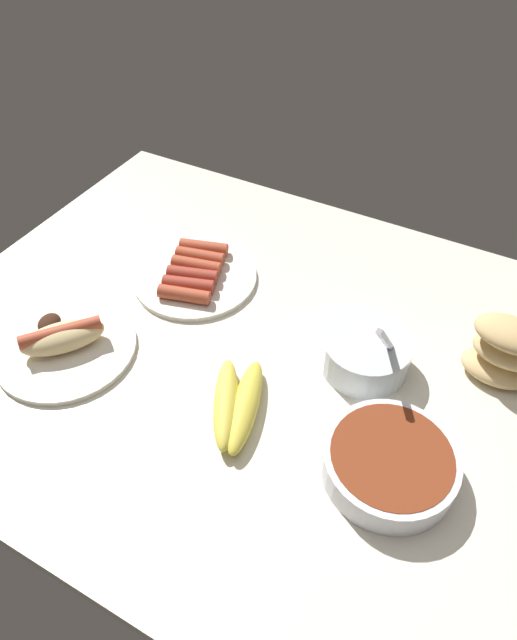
{
  "coord_description": "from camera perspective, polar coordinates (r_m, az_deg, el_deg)",
  "views": [
    {
      "loc": [
        28.0,
        -55.42,
        70.71
      ],
      "look_at": [
        -3.5,
        3.13,
        3.0
      ],
      "focal_mm": 31.13,
      "sensor_mm": 36.0,
      "label": 1
    }
  ],
  "objects": [
    {
      "name": "plate_sausages",
      "position": [
        1.07,
        -6.57,
        4.72
      ],
      "size": [
        23.7,
        23.7,
        3.55
      ],
      "color": "white",
      "rests_on": "ground_plane"
    },
    {
      "name": "bread_stack",
      "position": [
        0.95,
        24.02,
        -2.95
      ],
      "size": [
        12.23,
        8.87,
        10.8
      ],
      "color": "#DBB77A",
      "rests_on": "ground_plane"
    },
    {
      "name": "bowl_coleslaw",
      "position": [
        0.91,
        10.99,
        -3.26
      ],
      "size": [
        14.32,
        14.32,
        15.77
      ],
      "color": "silver",
      "rests_on": "ground_plane"
    },
    {
      "name": "bowl_chili",
      "position": [
        0.81,
        13.33,
        -14.08
      ],
      "size": [
        18.63,
        18.63,
        4.79
      ],
      "color": "white",
      "rests_on": "ground_plane"
    },
    {
      "name": "ground_plane",
      "position": [
        0.95,
        0.96,
        -3.79
      ],
      "size": [
        120.0,
        90.0,
        3.0
      ],
      "primitive_type": "cube",
      "color": "silver"
    },
    {
      "name": "banana_bunch",
      "position": [
        0.85,
        -2.49,
        -8.6
      ],
      "size": [
        13.22,
        18.37,
        3.77
      ],
      "color": "#E5D14C",
      "rests_on": "ground_plane"
    },
    {
      "name": "plate_hotdog_assembled",
      "position": [
        0.99,
        -19.37,
        -2.17
      ],
      "size": [
        23.48,
        23.48,
        5.61
      ],
      "color": "white",
      "rests_on": "ground_plane"
    }
  ]
}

